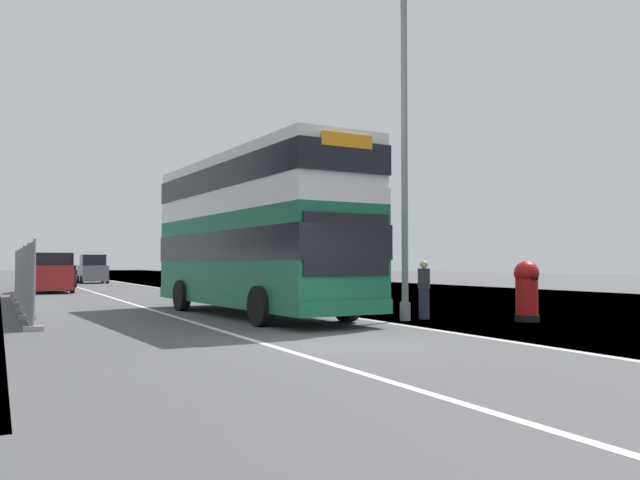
{
  "coord_description": "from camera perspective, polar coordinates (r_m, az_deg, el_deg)",
  "views": [
    {
      "loc": [
        -5.91,
        -11.28,
        1.56
      ],
      "look_at": [
        2.1,
        4.89,
        2.2
      ],
      "focal_mm": 36.62,
      "sensor_mm": 36.0,
      "label": 1
    }
  ],
  "objects": [
    {
      "name": "construction_site_fence",
      "position": [
        24.8,
        -24.62,
        -3.1
      ],
      "size": [
        0.44,
        17.2,
        2.12
      ],
      "color": "#A8AAAD",
      "rests_on": "ground"
    },
    {
      "name": "double_decker_bus",
      "position": [
        19.6,
        -5.82,
        0.73
      ],
      "size": [
        3.29,
        10.6,
        4.7
      ],
      "color": "#196042",
      "rests_on": "ground"
    },
    {
      "name": "car_receding_far",
      "position": [
        53.95,
        -19.24,
        -2.49
      ],
      "size": [
        2.08,
        3.83,
        2.21
      ],
      "color": "slate",
      "rests_on": "ground"
    },
    {
      "name": "pedestrian_at_kerb",
      "position": [
        18.47,
        9.07,
        -4.31
      ],
      "size": [
        0.34,
        0.34,
        1.63
      ],
      "color": "#2D3342",
      "rests_on": "ground"
    },
    {
      "name": "roadworks_barrier",
      "position": [
        22.3,
        2.3,
        -4.32
      ],
      "size": [
        1.95,
        0.71,
        1.05
      ],
      "color": "orange",
      "rests_on": "ground"
    },
    {
      "name": "ground",
      "position": [
        13.28,
        3.47,
        -8.98
      ],
      "size": [
        140.0,
        280.0,
        0.1
      ],
      "color": "#4C4C4F"
    },
    {
      "name": "car_oncoming_near",
      "position": [
        37.49,
        -22.45,
        -2.74
      ],
      "size": [
        2.07,
        4.49,
        2.1
      ],
      "color": "maroon",
      "rests_on": "ground"
    },
    {
      "name": "car_receding_mid",
      "position": [
        45.88,
        -21.94,
        -2.54
      ],
      "size": [
        2.08,
        3.91,
        2.22
      ],
      "color": "black",
      "rests_on": "ground"
    },
    {
      "name": "lamppost_foreground",
      "position": [
        18.12,
        7.39,
        6.91
      ],
      "size": [
        0.29,
        0.7,
        9.22
      ],
      "color": "gray",
      "rests_on": "ground"
    },
    {
      "name": "red_pillar_postbox",
      "position": [
        18.31,
        17.61,
        -4.04
      ],
      "size": [
        0.66,
        0.66,
        1.62
      ],
      "color": "black",
      "rests_on": "ground"
    }
  ]
}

